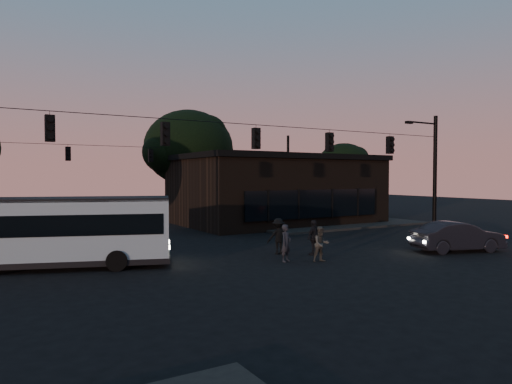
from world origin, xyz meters
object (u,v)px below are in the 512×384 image
bus (41,229)px  car (458,237)px  pedestrian_b (321,244)px  building (276,189)px  pedestrian_d (278,236)px  pedestrian_c (314,237)px  pedestrian_a (286,243)px

bus → car: bearing=1.2°
pedestrian_b → building: bearing=72.5°
building → bus: 20.98m
bus → pedestrian_d: 10.41m
pedestrian_c → pedestrian_d: 1.71m
building → pedestrian_c: (-6.70, -13.53, -1.87)m
car → pedestrian_c: 7.36m
pedestrian_a → pedestrian_c: 2.23m
building → pedestrian_b: size_ratio=9.90×
pedestrian_a → pedestrian_c: bearing=-6.1°
building → bus: (-18.20, -10.38, -1.09)m
pedestrian_b → bus: bearing=165.5°
bus → pedestrian_b: bus is taller
pedestrian_c → pedestrian_d: pedestrian_d is taller
car → bus: bearing=89.2°
building → pedestrian_b: (-7.49, -15.03, -1.93)m
pedestrian_a → pedestrian_d: 1.98m
building → car: (0.06, -16.41, -1.96)m
pedestrian_a → pedestrian_b: bearing=-55.7°
bus → pedestrian_b: size_ratio=6.71×
bus → pedestrian_a: bus is taller
bus → pedestrian_a: size_ratio=6.37×
pedestrian_d → bus: bearing=-1.0°
pedestrian_a → pedestrian_c: pedestrian_c is taller
pedestrian_b → pedestrian_c: bearing=71.3°
building → pedestrian_d: (-8.02, -12.43, -1.85)m
bus → pedestrian_c: 11.94m
building → pedestrian_a: (-8.81, -14.24, -1.89)m
car → pedestrian_a: 9.14m
bus → building: bearing=49.2°
car → pedestrian_c: size_ratio=2.69×
car → pedestrian_b: (-7.56, 1.38, 0.03)m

